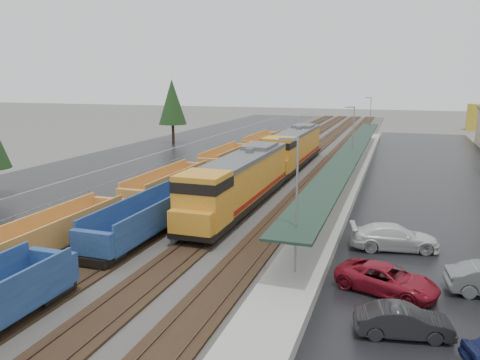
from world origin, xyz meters
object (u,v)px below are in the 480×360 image
object	(u,v)px
locomotive_lead	(239,182)
parked_car_east_a	(403,322)
parked_car_east_b	(387,280)
well_string_blue	(157,215)
storage_tank	(480,117)
parked_car_east_c	(394,237)
well_string_yellow	(121,206)
locomotive_trail	(293,148)

from	to	relation	value
locomotive_lead	parked_car_east_a	world-z (taller)	locomotive_lead
locomotive_lead	parked_car_east_b	xyz separation A→B (m)	(12.25, -12.06, -1.83)
well_string_blue	storage_tank	bearing A→B (deg)	68.81
parked_car_east_c	well_string_yellow	bearing A→B (deg)	78.60
well_string_blue	locomotive_lead	bearing A→B (deg)	59.68
parked_car_east_a	locomotive_trail	bearing A→B (deg)	7.91
locomotive_trail	parked_car_east_a	xyz separation A→B (m)	(13.05, -37.25, -1.88)
well_string_blue	parked_car_east_b	size ratio (longest dim) A/B	17.28
locomotive_trail	well_string_blue	distance (m)	28.16
locomotive_trail	parked_car_east_b	bearing A→B (deg)	-69.67
locomotive_trail	storage_tank	distance (m)	64.32
storage_tank	locomotive_lead	bearing A→B (deg)	-110.33
parked_car_east_a	parked_car_east_c	distance (m)	11.03
locomotive_lead	locomotive_trail	xyz separation A→B (m)	(0.00, 21.00, 0.00)
well_string_yellow	parked_car_east_b	xyz separation A→B (m)	(20.25, -6.69, -0.41)
locomotive_trail	parked_car_east_a	bearing A→B (deg)	-70.69
parked_car_east_a	well_string_blue	bearing A→B (deg)	49.70
locomotive_lead	parked_car_east_c	bearing A→B (deg)	-22.73
well_string_yellow	parked_car_east_c	bearing A→B (deg)	0.36
parked_car_east_c	well_string_blue	bearing A→B (deg)	83.78
parked_car_east_c	storage_tank	bearing A→B (deg)	-22.95
well_string_blue	parked_car_east_a	world-z (taller)	well_string_blue
locomotive_trail	well_string_yellow	world-z (taller)	locomotive_trail
storage_tank	well_string_blue	bearing A→B (deg)	-111.19
locomotive_lead	storage_tank	bearing A→B (deg)	69.67
locomotive_lead	parked_car_east_a	distance (m)	20.93
locomotive_trail	well_string_yellow	size ratio (longest dim) A/B	0.23
well_string_blue	parked_car_east_c	size ratio (longest dim) A/B	15.96
locomotive_lead	storage_tank	distance (m)	83.60
locomotive_lead	well_string_blue	distance (m)	8.04
well_string_blue	parked_car_east_b	bearing A→B (deg)	-17.81
well_string_blue	parked_car_east_b	distance (m)	17.08
well_string_blue	parked_car_east_c	bearing A→B (deg)	5.55
storage_tank	parked_car_east_c	world-z (taller)	storage_tank
parked_car_east_a	parked_car_east_c	size ratio (longest dim) A/B	0.73
well_string_blue	storage_tank	xyz separation A→B (m)	(33.04, 85.23, 1.64)
locomotive_lead	storage_tank	size ratio (longest dim) A/B	3.73
locomotive_lead	well_string_blue	world-z (taller)	locomotive_lead
locomotive_lead	well_string_yellow	size ratio (longest dim) A/B	0.23
locomotive_trail	parked_car_east_b	size ratio (longest dim) A/B	4.10
parked_car_east_a	parked_car_east_c	xyz separation A→B (m)	(-0.55, 11.02, 0.14)
locomotive_lead	storage_tank	xyz separation A→B (m)	(29.04, 78.39, 0.31)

